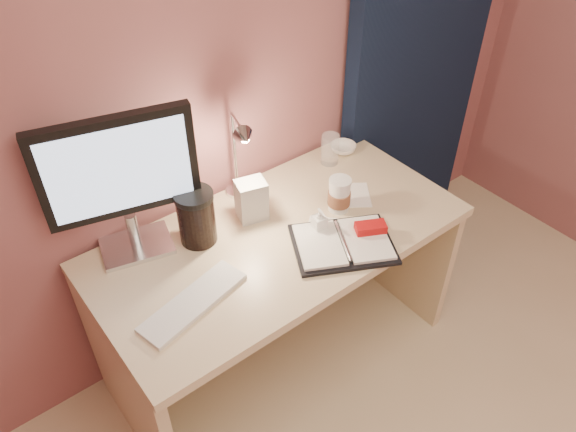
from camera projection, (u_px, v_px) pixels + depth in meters
room at (408, 38)px, 2.45m from camera, size 3.50×3.50×3.50m
desk at (268, 266)px, 2.27m from camera, size 1.40×0.70×0.73m
monitor at (120, 175)px, 1.82m from camera, size 0.50×0.24×0.54m
keyboard at (193, 302)px, 1.82m from camera, size 0.41×0.20×0.02m
planner at (345, 242)px, 2.03m from camera, size 0.44×0.40×0.06m
paper_a at (325, 229)px, 2.10m from camera, size 0.19×0.19×0.00m
paper_b at (350, 195)px, 2.26m from camera, size 0.22×0.22×0.00m
coffee_cup at (339, 196)px, 2.15m from camera, size 0.09×0.09×0.14m
clear_cup at (330, 149)px, 2.39m from camera, size 0.08×0.08×0.13m
bowl at (343, 148)px, 2.49m from camera, size 0.14×0.14×0.04m
lotion_bottle at (319, 221)px, 2.06m from camera, size 0.05×0.06×0.11m
dark_jar at (197, 219)px, 2.00m from camera, size 0.13×0.13×0.19m
product_box at (251, 200)px, 2.11m from camera, size 0.13×0.11×0.16m
desk_lamp at (255, 150)px, 2.07m from camera, size 0.14×0.24×0.39m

